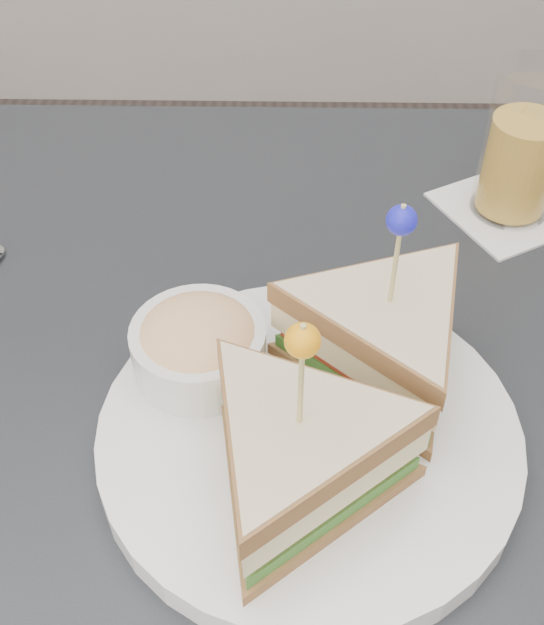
{
  "coord_description": "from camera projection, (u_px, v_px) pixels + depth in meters",
  "views": [
    {
      "loc": [
        0.02,
        -0.41,
        1.21
      ],
      "look_at": [
        0.01,
        0.01,
        0.8
      ],
      "focal_mm": 45.0,
      "sensor_mm": 36.0,
      "label": 1
    }
  ],
  "objects": [
    {
      "name": "plate_meal",
      "position": [
        321.0,
        398.0,
        0.53
      ],
      "size": [
        0.34,
        0.34,
        0.18
      ],
      "rotation": [
        0.0,
        0.0,
        0.15
      ],
      "color": "silver",
      "rests_on": "table"
    },
    {
      "name": "drink_set",
      "position": [
        522.0,
        152.0,
        0.72
      ],
      "size": [
        0.16,
        0.16,
        0.15
      ],
      "rotation": [
        0.0,
        0.0,
        0.5
      ],
      "color": "white",
      "rests_on": "table"
    },
    {
      "name": "table",
      "position": [
        260.0,
        425.0,
        0.67
      ],
      "size": [
        0.8,
        0.8,
        0.75
      ],
      "color": "black",
      "rests_on": "ground"
    }
  ]
}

